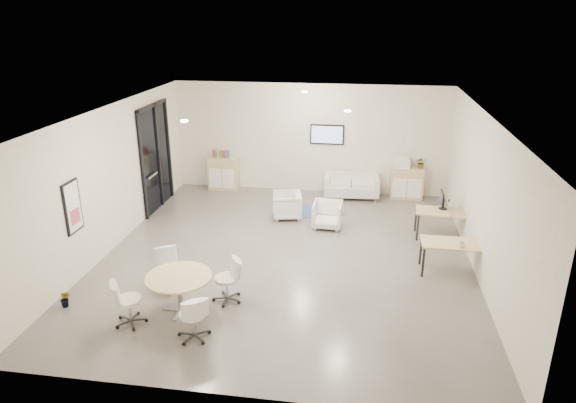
% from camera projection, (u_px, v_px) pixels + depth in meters
% --- Properties ---
extents(room_shell, '(9.60, 10.60, 4.80)m').
position_uv_depth(room_shell, '(287.00, 188.00, 10.88)').
color(room_shell, '#55524D').
rests_on(room_shell, ground).
extents(glass_door, '(0.09, 1.90, 2.85)m').
position_uv_depth(glass_door, '(156.00, 154.00, 13.79)').
color(glass_door, black).
rests_on(glass_door, room_shell).
extents(artwork, '(0.05, 0.54, 1.04)m').
position_uv_depth(artwork, '(73.00, 207.00, 9.98)').
color(artwork, black).
rests_on(artwork, room_shell).
extents(wall_tv, '(0.98, 0.06, 0.58)m').
position_uv_depth(wall_tv, '(327.00, 135.00, 14.89)').
color(wall_tv, black).
rests_on(wall_tv, room_shell).
extents(ceiling_spots, '(3.14, 4.14, 0.03)m').
position_uv_depth(ceiling_spots, '(283.00, 106.00, 11.13)').
color(ceiling_spots, '#FFEAC6').
rests_on(ceiling_spots, room_shell).
extents(sideboard_left, '(0.88, 0.46, 0.99)m').
position_uv_depth(sideboard_left, '(224.00, 173.00, 15.56)').
color(sideboard_left, tan).
rests_on(sideboard_left, room_shell).
extents(sideboard_right, '(0.92, 0.44, 0.92)m').
position_uv_depth(sideboard_right, '(407.00, 183.00, 14.82)').
color(sideboard_right, tan).
rests_on(sideboard_right, room_shell).
extents(books, '(0.51, 0.14, 0.22)m').
position_uv_depth(books, '(221.00, 154.00, 15.36)').
color(books, red).
rests_on(books, sideboard_left).
extents(printer, '(0.46, 0.39, 0.31)m').
position_uv_depth(printer, '(402.00, 162.00, 14.63)').
color(printer, white).
rests_on(printer, sideboard_right).
extents(loveseat, '(1.62, 0.89, 0.59)m').
position_uv_depth(loveseat, '(351.00, 186.00, 14.95)').
color(loveseat, silver).
rests_on(loveseat, room_shell).
extents(blue_rug, '(1.58, 1.31, 0.01)m').
position_uv_depth(blue_rug, '(317.00, 210.00, 14.02)').
color(blue_rug, '#2E4D8E').
rests_on(blue_rug, room_shell).
extents(armchair_left, '(0.81, 0.84, 0.74)m').
position_uv_depth(armchair_left, '(287.00, 204.00, 13.43)').
color(armchair_left, silver).
rests_on(armchair_left, room_shell).
extents(armchair_right, '(0.73, 0.69, 0.73)m').
position_uv_depth(armchair_right, '(327.00, 214.00, 12.83)').
color(armchair_right, silver).
rests_on(armchair_right, room_shell).
extents(desk_rear, '(1.33, 0.75, 0.67)m').
position_uv_depth(desk_rear, '(443.00, 214.00, 12.18)').
color(desk_rear, tan).
rests_on(desk_rear, room_shell).
extents(desk_front, '(1.30, 0.65, 0.68)m').
position_uv_depth(desk_front, '(453.00, 246.00, 10.51)').
color(desk_front, tan).
rests_on(desk_front, room_shell).
extents(monitor, '(0.20, 0.50, 0.44)m').
position_uv_depth(monitor, '(442.00, 200.00, 12.22)').
color(monitor, black).
rests_on(monitor, desk_rear).
extents(round_table, '(1.18, 1.18, 0.72)m').
position_uv_depth(round_table, '(179.00, 280.00, 9.11)').
color(round_table, tan).
rests_on(round_table, room_shell).
extents(meeting_chairs, '(2.28, 2.28, 0.82)m').
position_uv_depth(meeting_chairs, '(180.00, 291.00, 9.19)').
color(meeting_chairs, white).
rests_on(meeting_chairs, room_shell).
extents(plant_cabinet, '(0.33, 0.36, 0.26)m').
position_uv_depth(plant_cabinet, '(421.00, 164.00, 14.56)').
color(plant_cabinet, '#3F7F3F').
rests_on(plant_cabinet, sideboard_right).
extents(plant_floor, '(0.21, 0.35, 0.15)m').
position_uv_depth(plant_floor, '(66.00, 303.00, 9.43)').
color(plant_floor, '#3F7F3F').
rests_on(plant_floor, room_shell).
extents(cup, '(0.13, 0.11, 0.12)m').
position_uv_depth(cup, '(462.00, 244.00, 10.29)').
color(cup, white).
rests_on(cup, desk_front).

